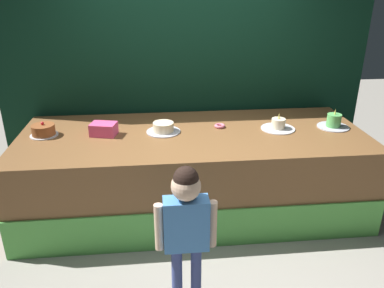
# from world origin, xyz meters

# --- Properties ---
(ground_plane) EXTENTS (12.00, 12.00, 0.00)m
(ground_plane) POSITION_xyz_m (0.00, 0.00, 0.00)
(ground_plane) COLOR gray
(stage_platform) EXTENTS (3.44, 1.37, 0.86)m
(stage_platform) POSITION_xyz_m (0.00, 0.67, 0.43)
(stage_platform) COLOR brown
(stage_platform) RESTS_ON ground_plane
(curtain_backdrop) EXTENTS (4.18, 0.08, 2.85)m
(curtain_backdrop) POSITION_xyz_m (0.00, 1.45, 1.43)
(curtain_backdrop) COLOR black
(curtain_backdrop) RESTS_ON ground_plane
(child_figure) EXTENTS (0.44, 0.20, 1.15)m
(child_figure) POSITION_xyz_m (-0.19, -0.64, 0.74)
(child_figure) COLOR #3F4C8C
(child_figure) RESTS_ON ground_plane
(pink_box) EXTENTS (0.28, 0.22, 0.12)m
(pink_box) POSITION_xyz_m (-0.88, 0.72, 0.92)
(pink_box) COLOR #EC4C88
(pink_box) RESTS_ON stage_platform
(donut) EXTENTS (0.11, 0.11, 0.03)m
(donut) POSITION_xyz_m (0.29, 0.81, 0.88)
(donut) COLOR pink
(donut) RESTS_ON stage_platform
(cake_far_left) EXTENTS (0.27, 0.27, 0.14)m
(cake_far_left) POSITION_xyz_m (-1.46, 0.76, 0.92)
(cake_far_left) COLOR silver
(cake_far_left) RESTS_ON stage_platform
(cake_center_left) EXTENTS (0.34, 0.34, 0.10)m
(cake_center_left) POSITION_xyz_m (-0.29, 0.73, 0.91)
(cake_center_left) COLOR silver
(cake_center_left) RESTS_ON stage_platform
(cake_center_right) EXTENTS (0.34, 0.34, 0.17)m
(cake_center_right) POSITION_xyz_m (0.88, 0.70, 0.90)
(cake_center_right) COLOR silver
(cake_center_right) RESTS_ON stage_platform
(cake_far_right) EXTENTS (0.32, 0.32, 0.20)m
(cake_far_right) POSITION_xyz_m (1.46, 0.69, 0.92)
(cake_far_right) COLOR silver
(cake_far_right) RESTS_ON stage_platform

